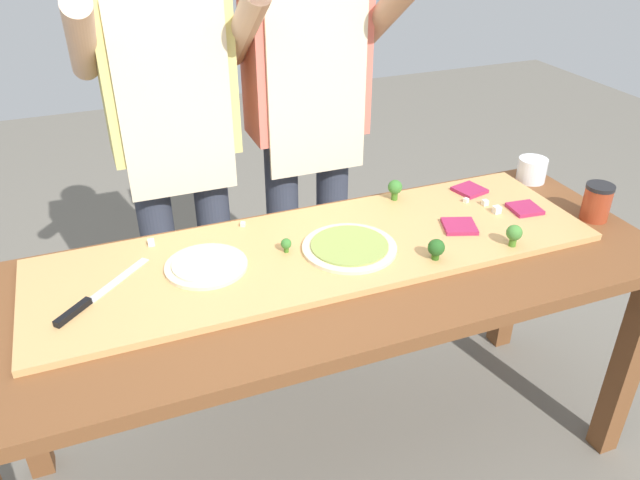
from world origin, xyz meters
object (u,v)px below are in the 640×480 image
pizza_slice_center (469,190)px  pizza_whole_pesto_green (349,247)px  cheese_crumble_a (497,210)px  cheese_crumble_b (485,203)px  sauce_jar (597,202)px  broccoli_floret_front_left (514,234)px  broccoli_floret_back_mid (286,244)px  pizza_slice_near_right (459,226)px  cheese_crumble_c (466,200)px  pizza_slice_near_left (525,209)px  pizza_whole_cheese_artichoke (206,265)px  prep_table (330,296)px  broccoli_floret_back_right (436,248)px  flour_cup (532,171)px  chefs_knife (91,299)px  cheese_crumble_e (151,242)px  broccoli_floret_center_right (395,188)px  cheese_crumble_d (243,224)px  cook_right (307,106)px  cook_left (173,122)px

pizza_slice_center → pizza_whole_pesto_green: bearing=-159.8°
pizza_whole_pesto_green → cheese_crumble_a: (0.51, 0.03, 0.00)m
cheese_crumble_b → sauce_jar: sauce_jar is taller
broccoli_floret_front_left → broccoli_floret_back_mid: bearing=161.5°
pizza_slice_near_right → cheese_crumble_c: cheese_crumble_c is taller
pizza_slice_near_left → pizza_whole_cheese_artichoke: bearing=177.7°
broccoli_floret_back_mid → cheese_crumble_c: 0.64m
pizza_whole_cheese_artichoke → pizza_whole_pesto_green: size_ratio=0.83×
pizza_whole_cheese_artichoke → prep_table: bearing=-15.4°
broccoli_floret_back_right → broccoli_floret_back_mid: 0.41m
cheese_crumble_b → flour_cup: flour_cup is taller
chefs_knife → pizza_slice_near_right: size_ratio=2.63×
prep_table → cheese_crumble_c: cheese_crumble_c is taller
pizza_whole_cheese_artichoke → cheese_crumble_a: size_ratio=10.08×
cheese_crumble_c → cheese_crumble_e: bearing=174.3°
broccoli_floret_front_left → cheese_crumble_e: bearing=158.4°
prep_table → pizza_slice_center: size_ratio=21.28×
broccoli_floret_center_right → cheese_crumble_d: bearing=179.2°
pizza_whole_pesto_green → broccoli_floret_back_right: size_ratio=4.45×
cheese_crumble_a → cheese_crumble_c: (-0.05, 0.10, -0.00)m
pizza_whole_pesto_green → broccoli_floret_center_right: (0.26, 0.23, 0.03)m
cheese_crumble_d → flour_cup: (1.03, -0.02, 0.01)m
flour_cup → pizza_slice_near_left: bearing=-131.8°
pizza_whole_cheese_artichoke → broccoli_floret_front_left: 0.86m
pizza_slice_near_right → cook_right: size_ratio=0.06×
broccoli_floret_back_right → cook_right: size_ratio=0.04×
pizza_slice_center → broccoli_floret_center_right: (-0.26, 0.04, 0.04)m
pizza_slice_near_left → cheese_crumble_b: (-0.10, 0.08, 0.00)m
pizza_slice_center → cheese_crumble_a: size_ratio=4.07×
pizza_slice_center → cook_left: bearing=155.3°
broccoli_floret_back_mid → sauce_jar: size_ratio=0.36×
pizza_whole_cheese_artichoke → cheese_crumble_d: pizza_whole_cheese_artichoke is taller
cheese_crumble_e → cook_left: 0.45m
pizza_whole_cheese_artichoke → cook_left: size_ratio=0.13×
pizza_whole_pesto_green → pizza_slice_near_left: size_ratio=3.00×
pizza_whole_pesto_green → cheese_crumble_b: size_ratio=15.34×
pizza_whole_pesto_green → cook_left: size_ratio=0.16×
cheese_crumble_a → cheese_crumble_d: 0.78m
pizza_whole_cheese_artichoke → cheese_crumble_a: 0.91m
pizza_slice_center → pizza_slice_near_right: same height
broccoli_floret_back_right → cheese_crumble_a: 0.36m
prep_table → cheese_crumble_b: size_ratio=109.28×
pizza_slice_center → cook_left: cook_left is taller
broccoli_floret_back_mid → cook_left: bearing=109.5°
pizza_whole_cheese_artichoke → sauce_jar: 1.20m
pizza_whole_cheese_artichoke → pizza_whole_pesto_green: same height
cook_left → pizza_slice_near_right: bearing=-40.2°
pizza_slice_near_left → sauce_jar: (0.19, -0.09, 0.03)m
chefs_knife → sauce_jar: size_ratio=2.15×
chefs_knife → flour_cup: (1.48, 0.21, 0.01)m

